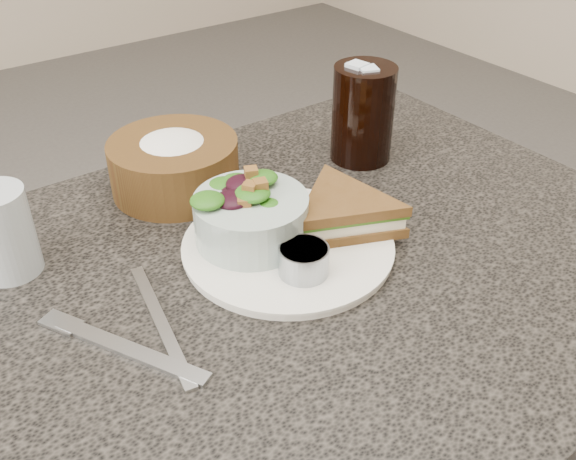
# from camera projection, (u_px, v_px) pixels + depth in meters

# --- Properties ---
(dinner_plate) EXTENTS (0.25, 0.25, 0.01)m
(dinner_plate) POSITION_uv_depth(u_px,v_px,m) (288.00, 247.00, 0.78)
(dinner_plate) COLOR white
(dinner_plate) RESTS_ON dining_table
(sandwich) EXTENTS (0.22, 0.22, 0.04)m
(sandwich) POSITION_uv_depth(u_px,v_px,m) (343.00, 212.00, 0.79)
(sandwich) COLOR brown
(sandwich) RESTS_ON dinner_plate
(salad_bowl) EXTENTS (0.18, 0.18, 0.08)m
(salad_bowl) POSITION_uv_depth(u_px,v_px,m) (251.00, 211.00, 0.76)
(salad_bowl) COLOR #9BAEA6
(salad_bowl) RESTS_ON dinner_plate
(dressing_ramekin) EXTENTS (0.07, 0.07, 0.03)m
(dressing_ramekin) POSITION_uv_depth(u_px,v_px,m) (304.00, 261.00, 0.72)
(dressing_ramekin) COLOR #8E959D
(dressing_ramekin) RESTS_ON dinner_plate
(orange_wedge) EXTENTS (0.10, 0.10, 0.03)m
(orange_wedge) POSITION_uv_depth(u_px,v_px,m) (263.00, 207.00, 0.81)
(orange_wedge) COLOR #FF5D06
(orange_wedge) RESTS_ON dinner_plate
(fork) EXTENTS (0.10, 0.17, 0.00)m
(fork) POSITION_uv_depth(u_px,v_px,m) (131.00, 350.00, 0.64)
(fork) COLOR #B2B4B6
(fork) RESTS_ON dining_table
(knife) EXTENTS (0.05, 0.20, 0.00)m
(knife) POSITION_uv_depth(u_px,v_px,m) (161.00, 323.00, 0.67)
(knife) COLOR #AFAFAF
(knife) RESTS_ON dining_table
(bread_basket) EXTENTS (0.18, 0.18, 0.10)m
(bread_basket) POSITION_uv_depth(u_px,v_px,m) (174.00, 157.00, 0.87)
(bread_basket) COLOR #473113
(bread_basket) RESTS_ON dining_table
(cola_glass) EXTENTS (0.11, 0.11, 0.15)m
(cola_glass) POSITION_uv_depth(u_px,v_px,m) (363.00, 110.00, 0.93)
(cola_glass) COLOR black
(cola_glass) RESTS_ON dining_table
(water_glass) EXTENTS (0.08, 0.08, 0.11)m
(water_glass) POSITION_uv_depth(u_px,v_px,m) (2.00, 232.00, 0.72)
(water_glass) COLOR #ABB5BA
(water_glass) RESTS_ON dining_table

